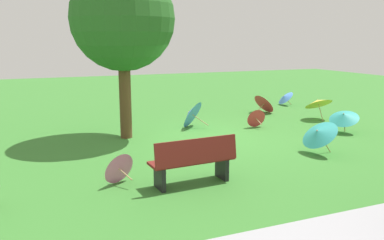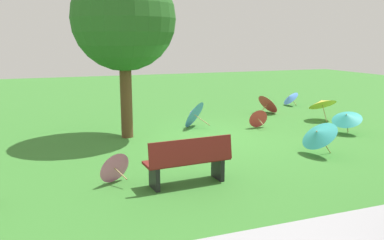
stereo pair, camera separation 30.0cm
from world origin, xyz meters
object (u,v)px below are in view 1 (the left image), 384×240
at_px(parasol_blue_3, 285,97).
at_px(parasol_red_1, 265,102).
at_px(park_bench, 194,161).
at_px(shade_tree, 123,19).
at_px(parasol_teal_1, 319,133).
at_px(parasol_blue_0, 191,113).
at_px(parasol_teal_0, 344,116).
at_px(parasol_yellow_0, 318,102).
at_px(parasol_red_2, 255,118).
at_px(parasol_pink_0, 118,168).

bearing_deg(parasol_blue_3, parasol_red_1, 34.77).
xyz_separation_m(park_bench, shade_tree, (0.31, -4.04, 2.67)).
bearing_deg(parasol_red_1, parasol_teal_1, 70.35).
height_order(parasol_blue_0, parasol_teal_1, parasol_blue_0).
bearing_deg(parasol_blue_0, parasol_teal_0, 147.88).
height_order(parasol_yellow_0, parasol_teal_1, parasol_yellow_0).
distance_m(parasol_red_1, parasol_red_2, 2.55).
bearing_deg(parasol_blue_0, parasol_teal_1, 113.05).
bearing_deg(parasol_blue_3, parasol_red_2, 43.75).
distance_m(parasol_pink_0, parasol_blue_3, 10.39).
bearing_deg(shade_tree, parasol_pink_0, 74.32).
bearing_deg(parasol_blue_0, parasol_pink_0, 52.27).
xyz_separation_m(parasol_red_1, parasol_pink_0, (6.52, 5.23, -0.08)).
distance_m(parasol_red_2, parasol_teal_0, 2.52).
relative_size(parasol_red_2, parasol_pink_0, 0.88).
xyz_separation_m(parasol_blue_0, parasol_blue_3, (-5.12, -2.42, -0.10)).
xyz_separation_m(parasol_pink_0, parasol_teal_1, (-4.71, -0.15, 0.20)).
bearing_deg(park_bench, parasol_yellow_0, -146.48).
xyz_separation_m(parasol_red_2, parasol_teal_1, (0.21, 3.11, 0.22)).
distance_m(shade_tree, parasol_red_2, 4.87).
xyz_separation_m(shade_tree, parasol_teal_1, (-3.74, 3.30, -2.62)).
xyz_separation_m(parasol_teal_0, parasol_blue_3, (-1.37, -4.77, -0.15)).
relative_size(parasol_red_1, parasol_blue_0, 0.90).
bearing_deg(shade_tree, parasol_teal_0, 162.73).
relative_size(parasol_teal_0, parasol_teal_1, 1.24).
xyz_separation_m(parasol_pink_0, parasol_teal_0, (-6.83, -1.62, 0.18)).
height_order(shade_tree, parasol_teal_0, shade_tree).
distance_m(park_bench, parasol_blue_3, 9.84).
xyz_separation_m(park_bench, parasol_red_1, (-5.25, -5.83, -0.08)).
relative_size(parasol_red_1, parasol_blue_3, 1.21).
relative_size(parasol_blue_0, parasol_teal_0, 0.93).
bearing_deg(parasol_pink_0, parasol_red_2, -146.50).
height_order(shade_tree, parasol_red_2, shade_tree).
bearing_deg(parasol_blue_3, park_bench, 45.28).
height_order(parasol_blue_3, parasol_teal_1, parasol_teal_1).
xyz_separation_m(parasol_red_2, parasol_blue_0, (1.84, -0.72, 0.14)).
bearing_deg(shade_tree, parasol_blue_0, -165.84).
bearing_deg(shade_tree, park_bench, 94.33).
xyz_separation_m(parasol_pink_0, parasol_blue_0, (-3.08, -3.98, 0.12)).
bearing_deg(parasol_red_2, parasol_teal_0, 139.52).
bearing_deg(parasol_yellow_0, parasol_red_1, -61.70).
relative_size(parasol_yellow_0, parasol_teal_1, 1.00).
height_order(shade_tree, parasol_red_1, shade_tree).
bearing_deg(shade_tree, parasol_teal_1, 138.59).
relative_size(parasol_yellow_0, parasol_red_2, 1.50).
bearing_deg(parasol_pink_0, shade_tree, -105.68).
distance_m(parasol_red_2, parasol_blue_0, 1.98).
xyz_separation_m(park_bench, parasol_yellow_0, (-6.18, -4.10, 0.12)).
relative_size(parasol_teal_0, parasol_blue_3, 1.45).
relative_size(shade_tree, parasol_blue_0, 4.32).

